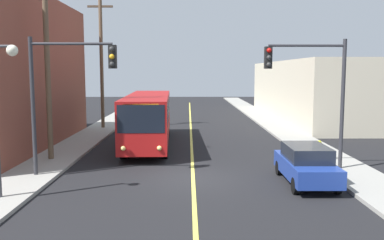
# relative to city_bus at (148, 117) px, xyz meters

# --- Properties ---
(ground_plane) EXTENTS (120.00, 120.00, 0.00)m
(ground_plane) POSITION_rel_city_bus_xyz_m (2.74, -8.46, -1.82)
(ground_plane) COLOR black
(sidewalk_left) EXTENTS (2.50, 90.00, 0.15)m
(sidewalk_left) POSITION_rel_city_bus_xyz_m (-4.51, 1.54, -1.74)
(sidewalk_left) COLOR gray
(sidewalk_left) RESTS_ON ground
(sidewalk_right) EXTENTS (2.50, 90.00, 0.15)m
(sidewalk_right) POSITION_rel_city_bus_xyz_m (9.99, 1.54, -1.74)
(sidewalk_right) COLOR gray
(sidewalk_right) RESTS_ON ground
(lane_stripe_center) EXTENTS (0.16, 60.00, 0.01)m
(lane_stripe_center) POSITION_rel_city_bus_xyz_m (2.74, 6.54, -1.81)
(lane_stripe_center) COLOR #D8CC4C
(lane_stripe_center) RESTS_ON ground
(building_right_warehouse) EXTENTS (12.00, 25.98, 5.68)m
(building_right_warehouse) POSITION_rel_city_bus_xyz_m (17.23, 15.47, 1.02)
(building_right_warehouse) COLOR beige
(building_right_warehouse) RESTS_ON ground
(city_bus) EXTENTS (2.95, 12.22, 3.20)m
(city_bus) POSITION_rel_city_bus_xyz_m (0.00, 0.00, 0.00)
(city_bus) COLOR maroon
(city_bus) RESTS_ON ground
(parked_car_blue) EXTENTS (1.84, 4.41, 1.62)m
(parked_car_blue) POSITION_rel_city_bus_xyz_m (7.45, -9.32, -0.98)
(parked_car_blue) COLOR navy
(parked_car_blue) RESTS_ON ground
(utility_pole_near) EXTENTS (2.40, 0.28, 10.72)m
(utility_pole_near) POSITION_rel_city_bus_xyz_m (-4.65, -4.85, 4.20)
(utility_pole_near) COLOR brown
(utility_pole_near) RESTS_ON sidewalk_left
(utility_pole_mid) EXTENTS (2.40, 0.28, 11.13)m
(utility_pole_mid) POSITION_rel_city_bus_xyz_m (-4.42, 7.43, 4.42)
(utility_pole_mid) COLOR brown
(utility_pole_mid) RESTS_ON sidewalk_left
(traffic_signal_left_corner) EXTENTS (3.75, 0.48, 6.00)m
(traffic_signal_left_corner) POSITION_rel_city_bus_xyz_m (-2.67, -8.27, 2.49)
(traffic_signal_left_corner) COLOR #2D2D33
(traffic_signal_left_corner) RESTS_ON sidewalk_left
(traffic_signal_right_corner) EXTENTS (3.75, 0.48, 6.00)m
(traffic_signal_right_corner) POSITION_rel_city_bus_xyz_m (8.15, -7.14, 2.49)
(traffic_signal_right_corner) COLOR #2D2D33
(traffic_signal_right_corner) RESTS_ON sidewalk_right
(street_lamp_left) EXTENTS (0.98, 0.40, 5.50)m
(street_lamp_left) POSITION_rel_city_bus_xyz_m (-4.09, -11.58, 1.92)
(street_lamp_left) COLOR #38383D
(street_lamp_left) RESTS_ON sidewalk_left
(fire_hydrant) EXTENTS (0.44, 0.26, 0.84)m
(fire_hydrant) POSITION_rel_city_bus_xyz_m (9.59, -4.25, -1.23)
(fire_hydrant) COLOR red
(fire_hydrant) RESTS_ON sidewalk_right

